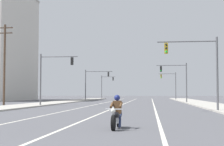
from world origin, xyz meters
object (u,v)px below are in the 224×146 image
traffic_signal_near_right (200,62)px  traffic_signal_near_left (51,72)px  motorcycle_with_rider (116,115)px  traffic_signal_far_right (171,82)px  traffic_signal_mid_left (93,80)px  traffic_signal_far_left (105,84)px  traffic_signal_mid_right (178,77)px  utility_pole_left_near (4,62)px

traffic_signal_near_right → traffic_signal_near_left: size_ratio=1.00×
motorcycle_with_rider → traffic_signal_far_right: traffic_signal_far_right is taller
traffic_signal_mid_left → traffic_signal_far_left: size_ratio=1.00×
motorcycle_with_rider → traffic_signal_near_left: size_ratio=0.35×
traffic_signal_mid_right → traffic_signal_far_left: (-16.03, 38.55, -0.06)m
traffic_signal_near_left → traffic_signal_mid_right: same height
traffic_signal_near_right → traffic_signal_mid_right: size_ratio=1.00×
motorcycle_with_rider → utility_pole_left_near: 32.17m
traffic_signal_near_right → motorcycle_with_rider: bearing=-110.1°
traffic_signal_near_right → traffic_signal_near_left: 19.47m
traffic_signal_near_right → traffic_signal_far_right: same height
motorcycle_with_rider → traffic_signal_far_left: bearing=97.4°
traffic_signal_mid_right → traffic_signal_near_left: bearing=-136.8°
motorcycle_with_rider → traffic_signal_far_left: size_ratio=0.35×
motorcycle_with_rider → traffic_signal_near_left: traffic_signal_near_left is taller
motorcycle_with_rider → traffic_signal_near_right: traffic_signal_near_right is taller
traffic_signal_far_left → traffic_signal_near_right: bearing=-76.3°
traffic_signal_mid_right → traffic_signal_mid_left: bearing=136.3°
traffic_signal_far_right → traffic_signal_far_left: 21.24m
traffic_signal_far_right → motorcycle_with_rider: bearing=-95.2°
traffic_signal_mid_left → traffic_signal_far_left: 23.76m
traffic_signal_mid_right → utility_pole_left_near: utility_pole_left_near is taller
traffic_signal_far_left → traffic_signal_mid_left: bearing=-88.8°
utility_pole_left_near → traffic_signal_far_left: bearing=83.5°
traffic_signal_far_right → utility_pole_left_near: bearing=-119.7°
traffic_signal_near_left → traffic_signal_far_right: size_ratio=1.00×
traffic_signal_near_right → traffic_signal_mid_right: (0.15, 26.35, -0.02)m
traffic_signal_mid_right → traffic_signal_far_right: 24.99m
traffic_signal_near_right → utility_pole_left_near: (-21.87, 12.20, 1.23)m
traffic_signal_mid_right → traffic_signal_far_right: bearing=89.3°
traffic_signal_near_right → traffic_signal_far_left: same height
traffic_signal_near_left → traffic_signal_far_left: (-0.10, 53.49, -0.06)m
traffic_signal_mid_left → utility_pole_left_near: 29.71m
traffic_signal_near_left → traffic_signal_far_left: bearing=90.1°
traffic_signal_far_left → utility_pole_left_near: utility_pole_left_near is taller
motorcycle_with_rider → traffic_signal_near_left: 28.64m
traffic_signal_mid_right → traffic_signal_far_right: same height
traffic_signal_near_right → traffic_signal_far_right: size_ratio=1.00×
traffic_signal_near_left → traffic_signal_mid_right: (15.93, 14.94, 0.01)m
traffic_signal_mid_left → traffic_signal_far_left: (-0.52, 23.75, -0.11)m
traffic_signal_far_right → traffic_signal_mid_right: bearing=-90.7°
traffic_signal_near_right → traffic_signal_mid_left: bearing=110.5°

